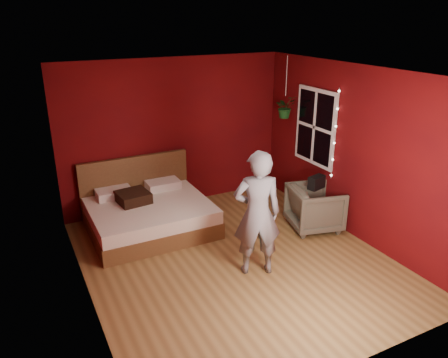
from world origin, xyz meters
TOP-DOWN VIEW (x-y plane):
  - floor at (0.00, 0.00)m, footprint 4.50×4.50m
  - room_walls at (0.00, 0.00)m, footprint 4.04×4.54m
  - window at (1.97, 0.90)m, footprint 0.05×0.97m
  - fairy_lights at (1.94, 0.38)m, footprint 0.04×0.04m
  - bed at (-0.79, 1.50)m, footprint 1.86×1.58m
  - person at (0.11, -0.36)m, footprint 0.73×0.60m
  - armchair at (1.60, 0.30)m, footprint 0.94×0.93m
  - handbag at (1.56, 0.26)m, footprint 0.31×0.21m
  - throw_pillow at (-0.99, 1.59)m, footprint 0.52×0.52m
  - hanging_plant at (1.79, 1.54)m, footprint 0.37×0.33m

SIDE VIEW (x-z plane):
  - floor at x=0.00m, z-range 0.00..0.00m
  - bed at x=-0.79m, z-range -0.25..0.78m
  - armchair at x=1.60m, z-range 0.00..0.71m
  - throw_pillow at x=-0.99m, z-range 0.47..0.63m
  - handbag at x=1.56m, z-range 0.71..0.91m
  - person at x=0.11m, z-range 0.00..1.71m
  - fairy_lights at x=1.94m, z-range 0.77..2.22m
  - window at x=1.97m, z-range 0.87..2.14m
  - room_walls at x=0.00m, z-range 0.37..2.99m
  - hanging_plant at x=1.79m, z-range 1.21..2.26m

